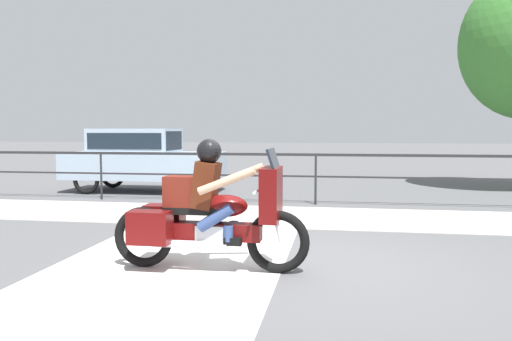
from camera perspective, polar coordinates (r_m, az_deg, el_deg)
The scene contains 6 objects.
ground_plane at distance 6.29m, azimuth 4.74°, elevation -10.64°, with size 120.00×120.00×0.00m, color #565659.
sidewalk_band at distance 9.60m, azimuth 6.37°, elevation -5.30°, with size 44.00×2.40×0.01m, color #B7B2A8.
crosswalk_band at distance 6.41m, azimuth -9.64°, elevation -10.37°, with size 2.79×6.00×0.01m, color silver.
fence_railing at distance 11.14m, azimuth 6.85°, elevation 0.71°, with size 36.00×0.05×1.14m.
motorcycle at distance 5.91m, azimuth -5.51°, elevation -4.76°, with size 2.37×0.76×1.55m.
parked_car at distance 13.75m, azimuth -12.98°, elevation 1.62°, with size 4.18×1.66×1.70m.
Camera 1 is at (0.47, -6.05, 1.65)m, focal length 35.00 mm.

